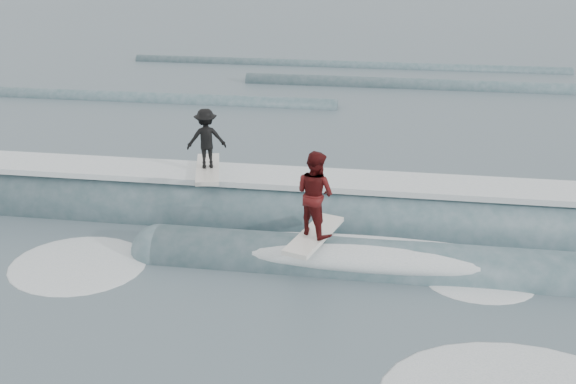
# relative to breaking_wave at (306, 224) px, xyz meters

# --- Properties ---
(ground) EXTENTS (160.00, 160.00, 0.00)m
(ground) POSITION_rel_breaking_wave_xyz_m (-0.34, -3.25, -0.04)
(ground) COLOR #3F535C
(ground) RESTS_ON ground
(breaking_wave) EXTENTS (22.91, 3.82, 2.09)m
(breaking_wave) POSITION_rel_breaking_wave_xyz_m (0.00, 0.00, 0.00)
(breaking_wave) COLOR #355359
(breaking_wave) RESTS_ON ground
(surfer_black) EXTENTS (1.06, 2.07, 1.56)m
(surfer_black) POSITION_rel_breaking_wave_xyz_m (-2.48, 0.42, 1.80)
(surfer_black) COLOR silver
(surfer_black) RESTS_ON ground
(surfer_red) EXTENTS (1.12, 2.07, 1.91)m
(surfer_red) POSITION_rel_breaking_wave_xyz_m (0.39, -1.78, 1.48)
(surfer_red) COLOR white
(surfer_red) RESTS_ON ground
(whitewater) EXTENTS (14.67, 7.26, 0.10)m
(whitewater) POSITION_rel_breaking_wave_xyz_m (0.49, -4.63, -0.04)
(whitewater) COLOR white
(whitewater) RESTS_ON ground
(far_swells) EXTENTS (39.52, 8.65, 0.80)m
(far_swells) POSITION_rel_breaking_wave_xyz_m (-0.97, 14.40, -0.04)
(far_swells) COLOR #355359
(far_swells) RESTS_ON ground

